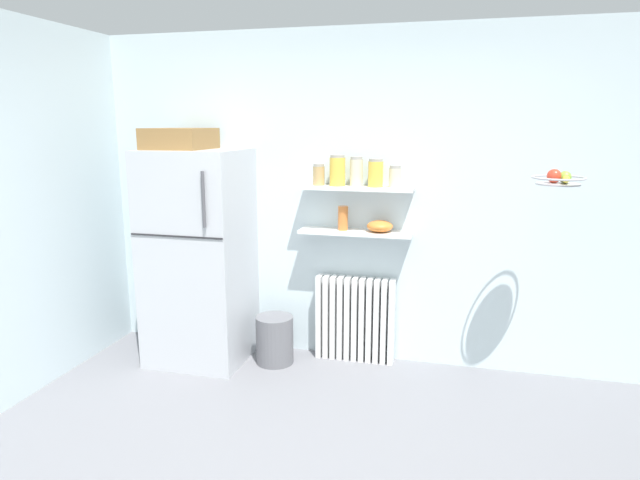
{
  "coord_description": "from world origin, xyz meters",
  "views": [
    {
      "loc": [
        0.68,
        -2.22,
        1.89
      ],
      "look_at": [
        -0.3,
        1.6,
        1.05
      ],
      "focal_mm": 30.92,
      "sensor_mm": 36.0,
      "label": 1
    }
  ],
  "objects": [
    {
      "name": "ground_plane",
      "position": [
        0.0,
        0.5,
        0.0
      ],
      "size": [
        7.04,
        7.04,
        0.0
      ],
      "primitive_type": "plane",
      "color": "slate"
    },
    {
      "name": "back_wall",
      "position": [
        0.0,
        2.05,
        1.3
      ],
      "size": [
        7.04,
        0.1,
        2.6
      ],
      "primitive_type": "cube",
      "color": "silver",
      "rests_on": "ground_plane"
    },
    {
      "name": "refrigerator",
      "position": [
        -1.31,
        1.66,
        0.88
      ],
      "size": [
        0.75,
        0.71,
        1.85
      ],
      "color": "#B7BABF",
      "rests_on": "ground_plane"
    },
    {
      "name": "radiator",
      "position": [
        -0.09,
        1.92,
        0.34
      ],
      "size": [
        0.63,
        0.12,
        0.69
      ],
      "color": "white",
      "rests_on": "ground_plane"
    },
    {
      "name": "wall_shelf_lower",
      "position": [
        -0.09,
        1.89,
        1.06
      ],
      "size": [
        0.87,
        0.22,
        0.02
      ],
      "primitive_type": "cube",
      "color": "white"
    },
    {
      "name": "wall_shelf_upper",
      "position": [
        -0.09,
        1.89,
        1.41
      ],
      "size": [
        0.87,
        0.22,
        0.02
      ],
      "primitive_type": "cube",
      "color": "white"
    },
    {
      "name": "storage_jar_0",
      "position": [
        -0.38,
        1.89,
        1.5
      ],
      "size": [
        0.09,
        0.09,
        0.17
      ],
      "color": "tan",
      "rests_on": "wall_shelf_upper"
    },
    {
      "name": "storage_jar_1",
      "position": [
        -0.23,
        1.89,
        1.53
      ],
      "size": [
        0.12,
        0.12,
        0.23
      ],
      "color": "yellow",
      "rests_on": "wall_shelf_upper"
    },
    {
      "name": "storage_jar_2",
      "position": [
        -0.09,
        1.89,
        1.53
      ],
      "size": [
        0.1,
        0.1,
        0.22
      ],
      "color": "beige",
      "rests_on": "wall_shelf_upper"
    },
    {
      "name": "storage_jar_3",
      "position": [
        0.06,
        1.89,
        1.52
      ],
      "size": [
        0.11,
        0.11,
        0.21
      ],
      "color": "yellow",
      "rests_on": "wall_shelf_upper"
    },
    {
      "name": "storage_jar_4",
      "position": [
        0.21,
        1.89,
        1.5
      ],
      "size": [
        0.09,
        0.09,
        0.16
      ],
      "color": "beige",
      "rests_on": "wall_shelf_upper"
    },
    {
      "name": "vase",
      "position": [
        -0.19,
        1.89,
        1.17
      ],
      "size": [
        0.08,
        0.08,
        0.19
      ],
      "primitive_type": "cylinder",
      "color": "#CC7033",
      "rests_on": "wall_shelf_lower"
    },
    {
      "name": "shelf_bowl",
      "position": [
        0.1,
        1.89,
        1.12
      ],
      "size": [
        0.2,
        0.2,
        0.09
      ],
      "primitive_type": "ellipsoid",
      "color": "orange",
      "rests_on": "wall_shelf_lower"
    },
    {
      "name": "trash_bin",
      "position": [
        -0.7,
        1.7,
        0.19
      ],
      "size": [
        0.3,
        0.3,
        0.39
      ],
      "primitive_type": "cylinder",
      "color": "slate",
      "rests_on": "ground_plane"
    },
    {
      "name": "hanging_fruit_basket",
      "position": [
        1.28,
        1.52,
        1.55
      ],
      "size": [
        0.33,
        0.33,
        0.1
      ],
      "color": "#B2B2B7"
    }
  ]
}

